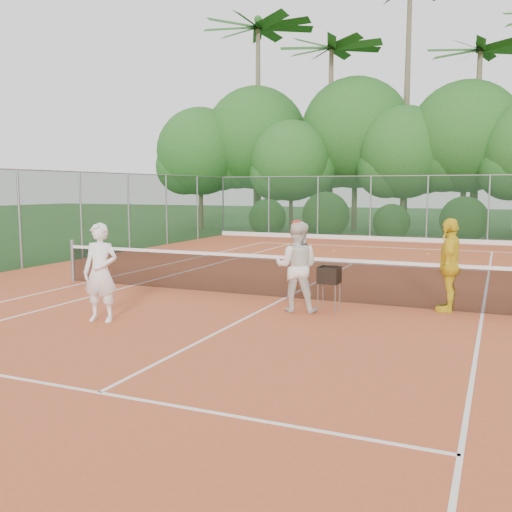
{
  "coord_description": "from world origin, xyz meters",
  "views": [
    {
      "loc": [
        4.35,
        -11.73,
        2.48
      ],
      "look_at": [
        -0.17,
        -1.2,
        1.1
      ],
      "focal_mm": 40.0,
      "sensor_mm": 36.0,
      "label": 1
    }
  ],
  "objects": [
    {
      "name": "stray_ball_b",
      "position": [
        1.95,
        9.9,
        0.05
      ],
      "size": [
        0.07,
        0.07,
        0.07
      ],
      "primitive_type": "sphere",
      "color": "#ADC82E",
      "rests_on": "clay_court"
    },
    {
      "name": "clay_court",
      "position": [
        0.0,
        0.0,
        0.01
      ],
      "size": [
        18.0,
        36.0,
        0.02
      ],
      "primitive_type": "cube",
      "color": "#BD532B",
      "rests_on": "ground"
    },
    {
      "name": "ball_hopper",
      "position": [
        1.28,
        -0.89,
        0.74
      ],
      "size": [
        0.39,
        0.39,
        0.9
      ],
      "rotation": [
        0.0,
        0.0,
        -0.19
      ],
      "color": "gray",
      "rests_on": "clay_court"
    },
    {
      "name": "ground",
      "position": [
        0.0,
        0.0,
        0.0
      ],
      "size": [
        120.0,
        120.0,
        0.0
      ],
      "primitive_type": "plane",
      "color": "#20491A",
      "rests_on": "ground"
    },
    {
      "name": "court_markings",
      "position": [
        0.0,
        0.0,
        0.02
      ],
      "size": [
        11.03,
        23.83,
        0.01
      ],
      "color": "white",
      "rests_on": "clay_court"
    },
    {
      "name": "tropical_treeline",
      "position": [
        1.43,
        20.22,
        5.11
      ],
      "size": [
        32.1,
        8.49,
        15.03
      ],
      "color": "brown",
      "rests_on": "ground"
    },
    {
      "name": "player_yellow",
      "position": [
        3.46,
        0.08,
        0.95
      ],
      "size": [
        0.48,
        1.11,
        1.87
      ],
      "primitive_type": "imported",
      "rotation": [
        0.0,
        0.0,
        -1.6
      ],
      "color": "yellow",
      "rests_on": "clay_court"
    },
    {
      "name": "fence_back",
      "position": [
        0.0,
        15.0,
        1.52
      ],
      "size": [
        18.07,
        0.07,
        3.0
      ],
      "color": "#19381E",
      "rests_on": "clay_court"
    },
    {
      "name": "tennis_net",
      "position": [
        0.0,
        0.0,
        0.53
      ],
      "size": [
        11.97,
        0.1,
        1.1
      ],
      "color": "gray",
      "rests_on": "clay_court"
    },
    {
      "name": "player_center_grp",
      "position": [
        0.68,
        -1.13,
        0.92
      ],
      "size": [
        0.98,
        0.82,
        1.83
      ],
      "color": "silver",
      "rests_on": "clay_court"
    },
    {
      "name": "player_white",
      "position": [
        -2.36,
        -3.35,
        0.93
      ],
      "size": [
        0.73,
        0.55,
        1.82
      ],
      "primitive_type": "imported",
      "rotation": [
        0.0,
        0.0,
        0.18
      ],
      "color": "white",
      "rests_on": "clay_court"
    },
    {
      "name": "stray_ball_a",
      "position": [
        -1.49,
        9.45,
        0.05
      ],
      "size": [
        0.07,
        0.07,
        0.07
      ],
      "primitive_type": "sphere",
      "color": "#ABC62E",
      "rests_on": "clay_court"
    }
  ]
}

